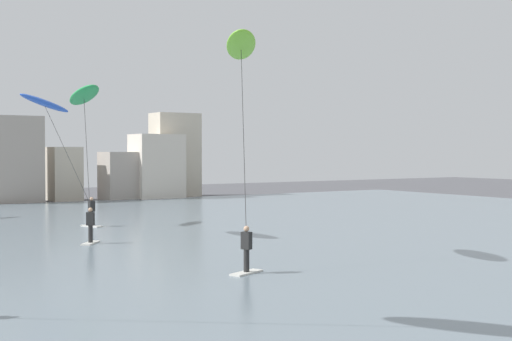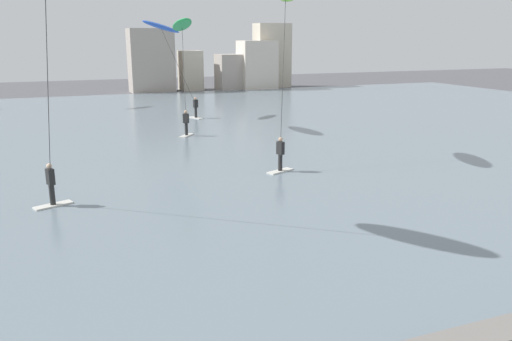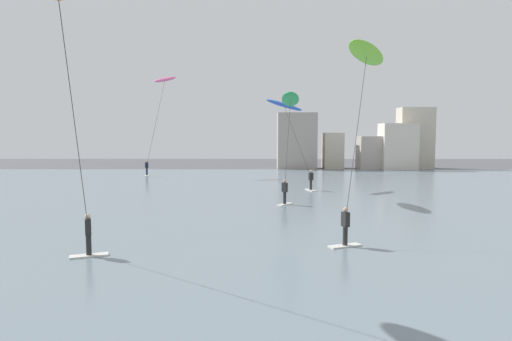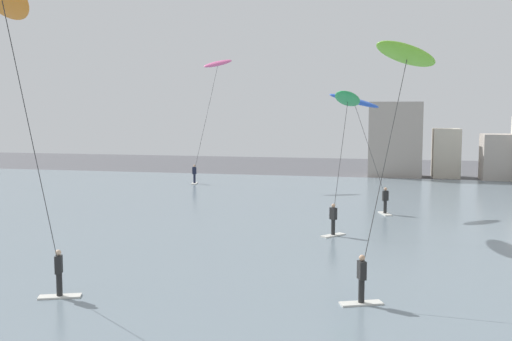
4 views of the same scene
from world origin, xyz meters
name	(u,v)px [view 2 (image 2 of 4)]	position (x,y,z in m)	size (l,w,h in m)	color
water_bay	(186,134)	(0.00, 30.94, 0.05)	(84.00, 52.00, 0.10)	slate
far_shore_buildings	(220,63)	(11.33, 58.86, 3.15)	(20.11, 5.32, 7.92)	#A89E93
kitesurfer_lime	(285,5)	(2.88, 21.80, 7.76)	(3.47, 4.79, 8.83)	silver
kitesurfer_blue	(164,34)	(0.39, 38.57, 6.50)	(4.28, 3.69, 7.57)	silver
kitesurfer_green	(182,32)	(0.22, 31.98, 6.57)	(1.88, 4.77, 7.47)	silver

